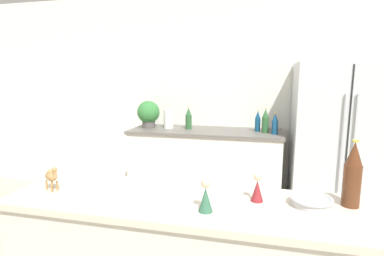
{
  "coord_description": "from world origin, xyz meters",
  "views": [
    {
      "loc": [
        0.28,
        -0.96,
        1.54
      ],
      "look_at": [
        -0.28,
        1.39,
        1.13
      ],
      "focal_mm": 28.0,
      "sensor_mm": 36.0,
      "label": 1
    }
  ],
  "objects_px": {
    "potted_plant": "(148,113)",
    "fruit_bowl": "(311,201)",
    "paper_towel_roll": "(168,119)",
    "back_bottle_1": "(258,121)",
    "wise_man_figurine_blue": "(257,189)",
    "back_bottle_2": "(189,118)",
    "camel_figurine": "(52,176)",
    "refrigerator": "(338,145)",
    "wise_man_figurine_crimson": "(206,198)",
    "back_bottle_3": "(275,124)",
    "wine_bottle": "(353,175)",
    "back_bottle_0": "(265,121)"
  },
  "relations": [
    {
      "from": "back_bottle_2",
      "to": "camel_figurine",
      "type": "xyz_separation_m",
      "value": [
        -0.24,
        -2.07,
        -0.04
      ]
    },
    {
      "from": "paper_towel_roll",
      "to": "wise_man_figurine_blue",
      "type": "height_order",
      "value": "paper_towel_roll"
    },
    {
      "from": "back_bottle_0",
      "to": "back_bottle_2",
      "type": "height_order",
      "value": "back_bottle_0"
    },
    {
      "from": "back_bottle_1",
      "to": "wine_bottle",
      "type": "height_order",
      "value": "wine_bottle"
    },
    {
      "from": "refrigerator",
      "to": "back_bottle_3",
      "type": "height_order",
      "value": "refrigerator"
    },
    {
      "from": "paper_towel_roll",
      "to": "back_bottle_2",
      "type": "xyz_separation_m",
      "value": [
        0.24,
        0.02,
        0.01
      ]
    },
    {
      "from": "back_bottle_3",
      "to": "paper_towel_roll",
      "type": "bearing_deg",
      "value": 175.61
    },
    {
      "from": "paper_towel_roll",
      "to": "back_bottle_0",
      "type": "relative_size",
      "value": 0.83
    },
    {
      "from": "potted_plant",
      "to": "fruit_bowl",
      "type": "bearing_deg",
      "value": -50.49
    },
    {
      "from": "fruit_bowl",
      "to": "wise_man_figurine_blue",
      "type": "relative_size",
      "value": 1.36
    },
    {
      "from": "refrigerator",
      "to": "back_bottle_0",
      "type": "bearing_deg",
      "value": 177.06
    },
    {
      "from": "back_bottle_1",
      "to": "camel_figurine",
      "type": "height_order",
      "value": "back_bottle_1"
    },
    {
      "from": "fruit_bowl",
      "to": "wise_man_figurine_blue",
      "type": "distance_m",
      "value": 0.25
    },
    {
      "from": "back_bottle_1",
      "to": "back_bottle_3",
      "type": "xyz_separation_m",
      "value": [
        0.18,
        -0.13,
        -0.0
      ]
    },
    {
      "from": "refrigerator",
      "to": "wise_man_figurine_crimson",
      "type": "bearing_deg",
      "value": -116.11
    },
    {
      "from": "back_bottle_0",
      "to": "back_bottle_1",
      "type": "bearing_deg",
      "value": 146.46
    },
    {
      "from": "back_bottle_2",
      "to": "paper_towel_roll",
      "type": "bearing_deg",
      "value": -175.09
    },
    {
      "from": "back_bottle_0",
      "to": "back_bottle_1",
      "type": "relative_size",
      "value": 1.12
    },
    {
      "from": "fruit_bowl",
      "to": "wise_man_figurine_crimson",
      "type": "distance_m",
      "value": 0.51
    },
    {
      "from": "potted_plant",
      "to": "paper_towel_roll",
      "type": "xyz_separation_m",
      "value": [
        0.25,
        0.02,
        -0.06
      ]
    },
    {
      "from": "refrigerator",
      "to": "camel_figurine",
      "type": "height_order",
      "value": "refrigerator"
    },
    {
      "from": "paper_towel_roll",
      "to": "back_bottle_0",
      "type": "xyz_separation_m",
      "value": [
        1.12,
        -0.02,
        0.02
      ]
    },
    {
      "from": "refrigerator",
      "to": "fruit_bowl",
      "type": "distance_m",
      "value": 1.95
    },
    {
      "from": "back_bottle_2",
      "to": "fruit_bowl",
      "type": "relative_size",
      "value": 1.32
    },
    {
      "from": "refrigerator",
      "to": "wise_man_figurine_crimson",
      "type": "height_order",
      "value": "refrigerator"
    },
    {
      "from": "back_bottle_1",
      "to": "back_bottle_3",
      "type": "bearing_deg",
      "value": -35.97
    },
    {
      "from": "back_bottle_0",
      "to": "wine_bottle",
      "type": "xyz_separation_m",
      "value": [
        0.39,
        -1.87,
        0.02
      ]
    },
    {
      "from": "back_bottle_2",
      "to": "camel_figurine",
      "type": "distance_m",
      "value": 2.08
    },
    {
      "from": "back_bottle_1",
      "to": "wine_bottle",
      "type": "bearing_deg",
      "value": -76.2
    },
    {
      "from": "back_bottle_0",
      "to": "wise_man_figurine_blue",
      "type": "bearing_deg",
      "value": -91.16
    },
    {
      "from": "back_bottle_3",
      "to": "wine_bottle",
      "type": "relative_size",
      "value": 0.73
    },
    {
      "from": "potted_plant",
      "to": "back_bottle_1",
      "type": "height_order",
      "value": "potted_plant"
    },
    {
      "from": "paper_towel_roll",
      "to": "back_bottle_1",
      "type": "bearing_deg",
      "value": 2.17
    },
    {
      "from": "back_bottle_1",
      "to": "wise_man_figurine_blue",
      "type": "distance_m",
      "value": 1.98
    },
    {
      "from": "back_bottle_0",
      "to": "back_bottle_2",
      "type": "distance_m",
      "value": 0.88
    },
    {
      "from": "wine_bottle",
      "to": "wise_man_figurine_blue",
      "type": "distance_m",
      "value": 0.44
    },
    {
      "from": "back_bottle_3",
      "to": "wine_bottle",
      "type": "height_order",
      "value": "wine_bottle"
    },
    {
      "from": "wine_bottle",
      "to": "back_bottle_1",
      "type": "bearing_deg",
      "value": 103.8
    },
    {
      "from": "refrigerator",
      "to": "back_bottle_0",
      "type": "height_order",
      "value": "refrigerator"
    },
    {
      "from": "back_bottle_1",
      "to": "camel_figurine",
      "type": "bearing_deg",
      "value": -116.33
    },
    {
      "from": "wine_bottle",
      "to": "wise_man_figurine_crimson",
      "type": "height_order",
      "value": "wine_bottle"
    },
    {
      "from": "wise_man_figurine_blue",
      "to": "fruit_bowl",
      "type": "bearing_deg",
      "value": 1.13
    },
    {
      "from": "fruit_bowl",
      "to": "camel_figurine",
      "type": "xyz_separation_m",
      "value": [
        -1.33,
        -0.12,
        0.06
      ]
    },
    {
      "from": "potted_plant",
      "to": "back_bottle_2",
      "type": "relative_size",
      "value": 1.25
    },
    {
      "from": "wine_bottle",
      "to": "fruit_bowl",
      "type": "xyz_separation_m",
      "value": [
        -0.18,
        -0.04,
        -0.13
      ]
    },
    {
      "from": "paper_towel_roll",
      "to": "back_bottle_3",
      "type": "bearing_deg",
      "value": -4.39
    },
    {
      "from": "refrigerator",
      "to": "back_bottle_1",
      "type": "xyz_separation_m",
      "value": [
        -0.83,
        0.09,
        0.21
      ]
    },
    {
      "from": "refrigerator",
      "to": "back_bottle_3",
      "type": "xyz_separation_m",
      "value": [
        -0.64,
        -0.04,
        0.2
      ]
    },
    {
      "from": "wise_man_figurine_blue",
      "to": "paper_towel_roll",
      "type": "bearing_deg",
      "value": 119.19
    },
    {
      "from": "potted_plant",
      "to": "wise_man_figurine_crimson",
      "type": "height_order",
      "value": "potted_plant"
    }
  ]
}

